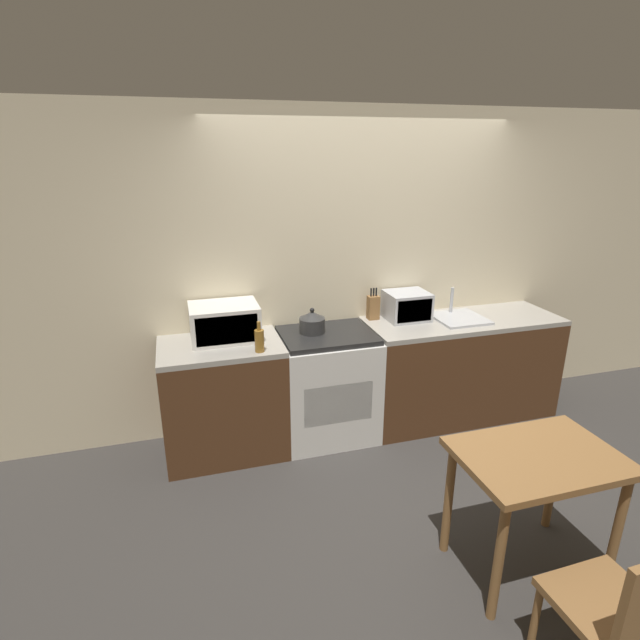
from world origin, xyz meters
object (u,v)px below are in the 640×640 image
object	(u,v)px
kettle	(312,322)
toaster_oven	(407,306)
stove_range	(327,385)
microwave	(224,322)
dining_chair	(627,610)
dining_table	(536,473)
bottle	(259,340)

from	to	relation	value
kettle	toaster_oven	size ratio (longest dim) A/B	0.58
stove_range	kettle	bearing A→B (deg)	154.44
microwave	dining_chair	size ratio (longest dim) A/B	0.59
kettle	toaster_oven	world-z (taller)	toaster_oven
dining_table	kettle	bearing A→B (deg)	114.05
dining_table	dining_chair	distance (m)	0.73
microwave	toaster_oven	world-z (taller)	microwave
bottle	toaster_oven	xyz separation A→B (m)	(1.32, 0.36, 0.03)
stove_range	dining_table	world-z (taller)	stove_range
dining_table	toaster_oven	bearing A→B (deg)	87.26
stove_range	dining_table	distance (m)	1.80
stove_range	microwave	xyz separation A→B (m)	(-0.78, 0.10, 0.59)
microwave	dining_table	bearing A→B (deg)	-50.80
kettle	bottle	bearing A→B (deg)	-149.44
toaster_oven	dining_chair	size ratio (longest dim) A/B	0.40
toaster_oven	dining_chair	bearing A→B (deg)	-94.19
microwave	bottle	world-z (taller)	microwave
microwave	bottle	xyz separation A→B (m)	(0.21, -0.32, -0.05)
microwave	kettle	bearing A→B (deg)	-3.95
stove_range	microwave	world-z (taller)	microwave
bottle	kettle	bearing A→B (deg)	30.56
bottle	toaster_oven	world-z (taller)	toaster_oven
kettle	bottle	distance (m)	0.54
bottle	dining_table	world-z (taller)	bottle
bottle	dining_chair	bearing A→B (deg)	-62.21
kettle	bottle	xyz separation A→B (m)	(-0.46, -0.27, 0.00)
toaster_oven	stove_range	bearing A→B (deg)	-169.64
dining_chair	microwave	bearing A→B (deg)	117.12
stove_range	kettle	xyz separation A→B (m)	(-0.11, 0.05, 0.54)
kettle	dining_chair	world-z (taller)	kettle
microwave	dining_chair	world-z (taller)	microwave
bottle	dining_table	bearing A→B (deg)	-49.56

